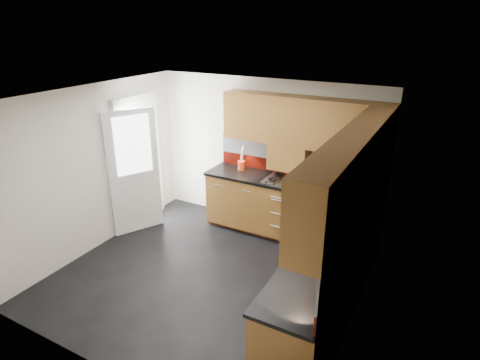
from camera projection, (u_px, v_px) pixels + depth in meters
The scene contains 14 objects.
room at pixel (205, 172), 4.85m from camera, with size 4.00×3.80×2.64m.
base_cabinets at pixel (304, 243), 5.36m from camera, with size 2.70×3.20×0.95m.
countertop at pixel (304, 211), 5.17m from camera, with size 2.72×3.22×0.04m.
backsplash at pixel (328, 187), 5.15m from camera, with size 2.70×3.20×0.54m.
upper_cabinets at pixel (325, 143), 4.81m from camera, with size 2.50×3.20×0.72m.
extractor_hood at pixel (289, 157), 6.06m from camera, with size 0.60×0.33×0.40m, color brown.
glass_cabinet at pixel (371, 140), 4.83m from camera, with size 0.32×0.80×0.66m.
back_door at pixel (138, 166), 6.42m from camera, with size 0.42×1.19×2.04m.
gas_hob at pixel (284, 180), 6.05m from camera, with size 0.57×0.50×0.04m.
utensil_pot at pixel (242, 164), 6.48m from camera, with size 0.12×0.12×0.42m.
toaster at pixel (314, 179), 5.92m from camera, with size 0.24×0.15×0.17m.
food_processor at pixel (360, 197), 5.15m from camera, with size 0.19×0.19×0.32m.
paper_towel at pixel (363, 204), 5.00m from camera, with size 0.12×0.12×0.25m, color white.
orange_cloth at pixel (351, 206), 5.25m from camera, with size 0.14×0.12×0.02m, color orange.
Camera 1 is at (2.53, -3.78, 3.22)m, focal length 30.00 mm.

